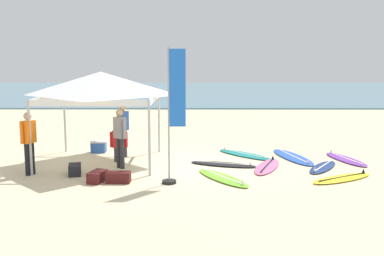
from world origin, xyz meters
name	(u,v)px	position (x,y,z in m)	size (l,w,h in m)	color
ground_plane	(194,165)	(0.00, 0.00, 0.00)	(80.00, 80.00, 0.00)	beige
sea	(194,91)	(0.00, 33.60, 0.05)	(80.00, 36.00, 0.10)	#568499
canopy_tent	(101,84)	(-2.80, 0.39, 2.39)	(3.32, 3.32, 2.75)	#B7B7BC
surfboard_blue	(293,157)	(3.14, 1.01, 0.04)	(1.24, 2.62, 0.19)	blue
surfboard_pink	(267,166)	(2.12, -0.29, 0.04)	(1.28, 2.18, 0.19)	pink
surfboard_yellow	(342,178)	(3.86, -1.60, 0.04)	(2.01, 1.49, 0.19)	yellow
surfboard_lime	(223,178)	(0.74, -1.59, 0.04)	(1.58, 2.13, 0.19)	#7AD12D
surfboard_black	(223,164)	(0.86, -0.03, 0.04)	(2.07, 1.15, 0.19)	black
surfboard_purple	(346,159)	(4.72, 0.68, 0.04)	(1.04, 2.15, 0.19)	purple
surfboard_teal	(244,154)	(1.64, 1.38, 0.04)	(1.90, 2.05, 0.19)	#19847F
surfboard_navy	(323,167)	(3.70, -0.38, 0.04)	(1.41, 1.82, 0.19)	navy
person_blue	(123,127)	(-2.27, 1.07, 0.99)	(0.34, 0.51, 1.71)	#383842
person_orange	(29,139)	(-4.46, -1.15, 0.99)	(0.35, 0.51, 1.71)	black
person_grey	(120,134)	(-2.13, -0.38, 0.99)	(0.40, 0.43, 1.71)	#2D2D33
person_red	(119,141)	(-2.31, 0.44, 0.66)	(0.55, 0.23, 1.20)	#383842
banner_flag	(173,122)	(-0.52, -1.99, 1.57)	(0.60, 0.36, 3.40)	#99999E
gear_bag_near_tent	(97,177)	(-2.48, -1.88, 0.14)	(0.60, 0.32, 0.28)	#4C1919
gear_bag_by_pole	(118,177)	(-1.93, -1.94, 0.14)	(0.60, 0.32, 0.28)	#4C1919
gear_bag_on_sand	(75,170)	(-3.25, -1.15, 0.14)	(0.60, 0.32, 0.28)	#232328
cooler_box	(99,147)	(-3.25, 1.87, 0.20)	(0.50, 0.36, 0.39)	#2D60B7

